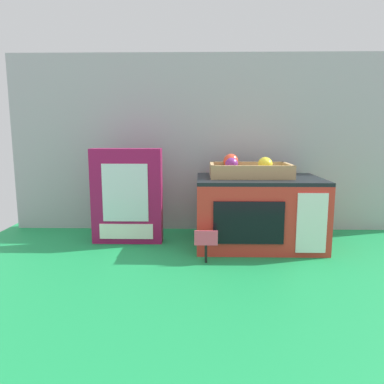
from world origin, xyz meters
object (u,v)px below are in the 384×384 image
(toy_microwave, at_px, (258,211))
(cookie_set_box, at_px, (127,196))
(price_sign, at_px, (206,241))
(food_groups_crate, at_px, (249,170))

(toy_microwave, height_order, cookie_set_box, cookie_set_box)
(price_sign, bearing_deg, toy_microwave, 46.12)
(price_sign, bearing_deg, cookie_set_box, 142.95)
(cookie_set_box, distance_m, price_sign, 0.36)
(food_groups_crate, xyz_separation_m, cookie_set_box, (-0.43, -0.01, -0.09))
(cookie_set_box, bearing_deg, food_groups_crate, 0.86)
(cookie_set_box, relative_size, price_sign, 3.33)
(cookie_set_box, height_order, price_sign, cookie_set_box)
(food_groups_crate, relative_size, price_sign, 2.75)
(toy_microwave, relative_size, food_groups_crate, 1.54)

